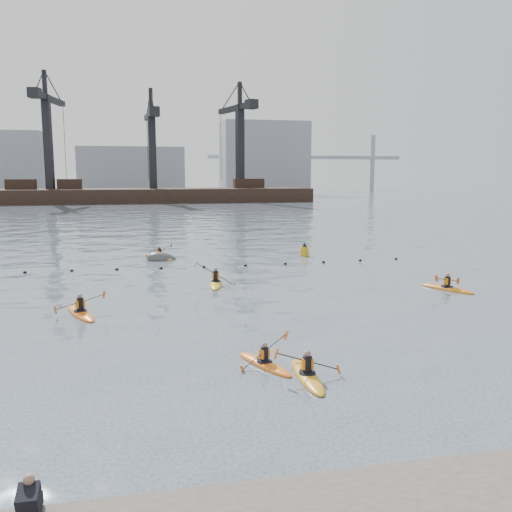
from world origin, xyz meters
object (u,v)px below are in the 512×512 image
Objects in this scene: kayaker_2 at (81,312)px; kayaker_5 at (159,257)px; kayaker_3 at (216,283)px; nav_buoy at (304,251)px; kayaker_1 at (307,375)px; kayaker_4 at (447,288)px; mooring_buoy at (162,260)px; kayaker_0 at (264,363)px.

kayaker_2 is 1.06× the size of kayaker_5.
nav_buoy is at bearing 58.06° from kayaker_3.
kayaker_1 reaches higher than kayaker_4.
kayaker_5 is at bearing 174.19° from nav_buoy.
nav_buoy reaches higher than mooring_buoy.
nav_buoy is (-4.23, 13.98, 0.28)m from kayaker_4.
kayaker_0 is 16.37m from kayaker_4.
kayaker_3 is at bearing 95.35° from kayaker_1.
kayaker_5 reaches higher than kayaker_4.
kayaker_3 is 1.10× the size of kayaker_4.
kayaker_5 is at bearing 72.82° from kayaker_0.
kayaker_0 is 1.80m from kayaker_1.
kayaker_3 is (7.25, 5.62, 0.00)m from kayaker_2.
kayaker_2 is 0.98× the size of kayaker_3.
kayaker_3 reaches higher than kayaker_4.
kayaker_1 is 0.90× the size of kayaker_3.
kayaker_4 is at bearing -17.54° from kayaker_2.
kayaker_0 is at bearing -113.46° from kayaker_5.
kayaker_4 is at bearing -73.43° from kayaker_5.
kayaker_0 reaches higher than mooring_buoy.
kayaker_4 is (13.09, 9.84, 0.01)m from kayaker_0.
kayaker_4 is (11.98, 11.26, 0.00)m from kayaker_1.
kayaker_5 is at bearing 54.01° from kayaker_2.
mooring_buoy is (0.19, -0.74, -0.11)m from kayaker_5.
kayaker_3 is (0.28, 14.14, 0.02)m from kayaker_0.
kayaker_2 is at bearing -134.20° from kayaker_5.
kayaker_1 is 0.92× the size of kayaker_2.
kayaker_1 reaches higher than kayaker_2.
kayaker_1 is at bearing -75.08° from kayaker_0.
kayaker_5 is 11.57m from nav_buoy.
kayaker_1 is at bearing -111.40° from kayaker_5.
nav_buoy is at bearing -98.69° from kayaker_4.
kayaker_0 is at bearing -110.39° from nav_buoy.
kayaker_4 is at bearing -73.16° from nav_buoy.
kayaker_4 is 21.85m from kayaker_5.
kayaker_1 reaches higher than mooring_buoy.
kayaker_3 is 13.51m from kayaker_4.
kayaker_0 is at bearing -84.20° from mooring_buoy.
kayaker_0 is 1.25× the size of mooring_buoy.
nav_buoy is (11.51, -1.17, 0.27)m from kayaker_5.
kayaker_5 is at bearing 114.73° from kayaker_3.
mooring_buoy is 1.88× the size of nav_buoy.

